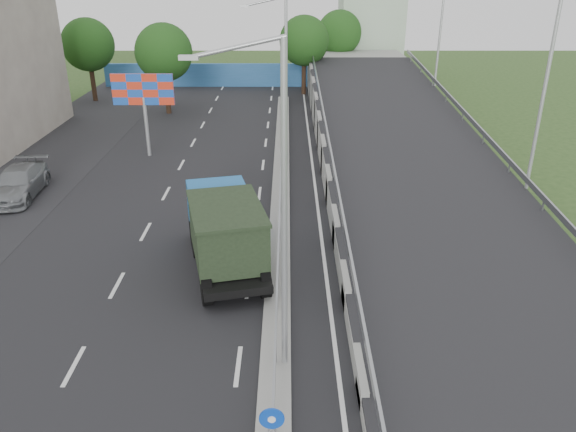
{
  "coord_description": "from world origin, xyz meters",
  "views": [
    {
      "loc": [
        0.4,
        -8.52,
        11.81
      ],
      "look_at": [
        0.41,
        13.0,
        2.2
      ],
      "focal_mm": 35.0,
      "sensor_mm": 36.0,
      "label": 1
    }
  ],
  "objects_px": {
    "lamp_post_far": "(285,36)",
    "parked_car_d": "(18,183)",
    "billboard": "(143,94)",
    "lamp_post_mid": "(283,74)",
    "church": "(370,27)",
    "lamp_post_near": "(277,200)",
    "dump_truck": "(225,229)"
  },
  "relations": [
    {
      "from": "lamp_post_far",
      "to": "parked_car_d",
      "type": "height_order",
      "value": "lamp_post_far"
    },
    {
      "from": "lamp_post_far",
      "to": "billboard",
      "type": "xyz_separation_m",
      "value": [
        -9.11,
        -18.0,
        -1.62
      ]
    },
    {
      "from": "lamp_post_mid",
      "to": "billboard",
      "type": "bearing_deg",
      "value": 167.62
    },
    {
      "from": "lamp_post_far",
      "to": "church",
      "type": "xyz_separation_m",
      "value": [
        9.89,
        14.0,
        -0.5
      ]
    },
    {
      "from": "lamp_post_near",
      "to": "church",
      "type": "relative_size",
      "value": 0.73
    },
    {
      "from": "church",
      "to": "billboard",
      "type": "xyz_separation_m",
      "value": [
        -19.0,
        -32.0,
        -1.12
      ]
    },
    {
      "from": "lamp_post_near",
      "to": "parked_car_d",
      "type": "height_order",
      "value": "lamp_post_near"
    },
    {
      "from": "lamp_post_far",
      "to": "billboard",
      "type": "height_order",
      "value": "lamp_post_far"
    },
    {
      "from": "billboard",
      "to": "lamp_post_mid",
      "type": "bearing_deg",
      "value": -12.38
    },
    {
      "from": "dump_truck",
      "to": "parked_car_d",
      "type": "height_order",
      "value": "dump_truck"
    },
    {
      "from": "lamp_post_near",
      "to": "lamp_post_far",
      "type": "height_order",
      "value": "same"
    },
    {
      "from": "lamp_post_mid",
      "to": "lamp_post_far",
      "type": "height_order",
      "value": "same"
    },
    {
      "from": "lamp_post_far",
      "to": "billboard",
      "type": "bearing_deg",
      "value": -116.84
    },
    {
      "from": "lamp_post_mid",
      "to": "billboard",
      "type": "xyz_separation_m",
      "value": [
        -9.11,
        2.0,
        -1.62
      ]
    },
    {
      "from": "dump_truck",
      "to": "billboard",
      "type": "bearing_deg",
      "value": 100.18
    },
    {
      "from": "lamp_post_mid",
      "to": "lamp_post_far",
      "type": "distance_m",
      "value": 20.0
    },
    {
      "from": "billboard",
      "to": "parked_car_d",
      "type": "bearing_deg",
      "value": -127.41
    },
    {
      "from": "dump_truck",
      "to": "parked_car_d",
      "type": "bearing_deg",
      "value": 133.46
    },
    {
      "from": "lamp_post_far",
      "to": "dump_truck",
      "type": "distance_m",
      "value": 33.64
    },
    {
      "from": "church",
      "to": "dump_truck",
      "type": "bearing_deg",
      "value": -104.52
    },
    {
      "from": "church",
      "to": "parked_car_d",
      "type": "relative_size",
      "value": 2.49
    },
    {
      "from": "lamp_post_far",
      "to": "lamp_post_near",
      "type": "bearing_deg",
      "value": -90.0
    },
    {
      "from": "dump_truck",
      "to": "parked_car_d",
      "type": "relative_size",
      "value": 1.36
    },
    {
      "from": "lamp_post_near",
      "to": "parked_car_d",
      "type": "distance_m",
      "value": 21.38
    },
    {
      "from": "lamp_post_near",
      "to": "dump_truck",
      "type": "relative_size",
      "value": 1.33
    },
    {
      "from": "lamp_post_far",
      "to": "billboard",
      "type": "distance_m",
      "value": 20.24
    },
    {
      "from": "lamp_post_near",
      "to": "billboard",
      "type": "xyz_separation_m",
      "value": [
        -9.11,
        22.0,
        -1.62
      ]
    },
    {
      "from": "lamp_post_near",
      "to": "billboard",
      "type": "height_order",
      "value": "lamp_post_near"
    },
    {
      "from": "lamp_post_near",
      "to": "billboard",
      "type": "distance_m",
      "value": 23.87
    },
    {
      "from": "lamp_post_mid",
      "to": "dump_truck",
      "type": "relative_size",
      "value": 1.33
    },
    {
      "from": "lamp_post_mid",
      "to": "parked_car_d",
      "type": "distance_m",
      "value": 16.42
    },
    {
      "from": "lamp_post_mid",
      "to": "dump_truck",
      "type": "height_order",
      "value": "lamp_post_mid"
    }
  ]
}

